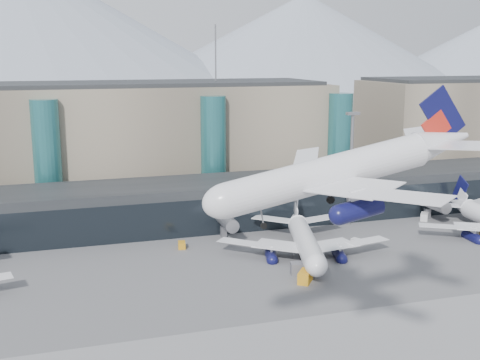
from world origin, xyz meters
The scene contains 14 objects.
ground centered at (0.00, 0.00, 0.00)m, with size 900.00×900.00×0.00m, color #515154.
concourse centered at (-0.02, 57.73, 4.97)m, with size 170.00×27.00×10.00m.
terminal_main centered at (-25.00, 90.00, 15.44)m, with size 130.00×30.00×31.00m.
terminal_east centered at (95.00, 90.00, 15.44)m, with size 70.00×30.00×31.00m.
teal_towers centered at (-14.99, 74.01, 14.01)m, with size 116.40×19.40×46.00m.
mountain_ridge centered at (15.97, 380.00, 45.74)m, with size 910.00×400.00×110.00m.
lightmast_mid centered at (30.00, 48.00, 14.42)m, with size 3.00×1.20×25.60m.
hero_jet centered at (-2.32, -13.71, 26.86)m, with size 31.77×32.96×10.61m.
jet_parked_mid centered at (12.06, 32.38, 4.28)m, with size 33.94×35.26×11.32m.
veh_b centered at (-10.01, 42.23, 0.66)m, with size 2.30×1.41×1.33m, color #C28216.
veh_c centered at (7.23, 21.70, 1.07)m, with size 3.85×2.03×2.14m, color #545359.
veh_d centered at (48.55, 46.00, 0.85)m, with size 2.98×1.59×1.70m, color silver.
veh_g centered at (24.60, 34.04, 0.62)m, with size 2.14×1.25×1.25m, color silver.
veh_h centered at (6.34, 18.00, 1.00)m, with size 3.62×1.91×2.00m, color #C28216.
Camera 1 is at (-32.75, -71.03, 37.97)m, focal length 45.00 mm.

